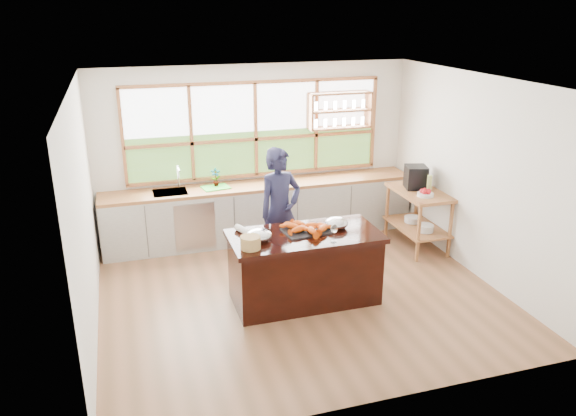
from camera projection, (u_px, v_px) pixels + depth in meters
name	position (u px, v px, depth m)	size (l,w,h in m)	color
ground_plane	(299.00, 292.00, 7.30)	(5.00, 5.00, 0.00)	#8D5B3D
room_shell	(290.00, 152.00, 7.18)	(5.02, 4.52, 2.71)	silver
back_counter	(260.00, 211.00, 8.89)	(4.90, 0.63, 0.90)	beige
right_shelf_unit	(418.00, 210.00, 8.50)	(0.62, 1.10, 0.90)	#A35B39
island	(305.00, 267.00, 6.97)	(1.85, 0.90, 0.90)	black
cook	(280.00, 212.00, 7.60)	(0.65, 0.42, 1.77)	#1E1E3C
potted_plant	(216.00, 177.00, 8.55)	(0.15, 0.10, 0.29)	slate
cutting_board	(216.00, 187.00, 8.54)	(0.40, 0.30, 0.01)	green
espresso_machine	(416.00, 177.00, 8.48)	(0.30, 0.32, 0.35)	black
wine_bottle	(429.00, 185.00, 8.23)	(0.07, 0.07, 0.28)	#A2B05B
fruit_bowl	(425.00, 193.00, 8.16)	(0.24, 0.24, 0.11)	silver
slate_board	(306.00, 231.00, 6.89)	(0.55, 0.40, 0.02)	black
lobster_pile	(306.00, 228.00, 6.86)	(0.55, 0.48, 0.08)	#DB4302
mixing_bowl_left	(259.00, 235.00, 6.61)	(0.31, 0.31, 0.15)	#AEB0B6
mixing_bowl_right	(336.00, 223.00, 6.99)	(0.29, 0.29, 0.14)	#AEB0B6
wine_glass	(334.00, 229.00, 6.53)	(0.08, 0.08, 0.22)	silver
wicker_basket	(250.00, 243.00, 6.39)	(0.23, 0.23, 0.15)	tan
parchment_roll	(244.00, 231.00, 6.82)	(0.08, 0.08, 0.30)	silver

